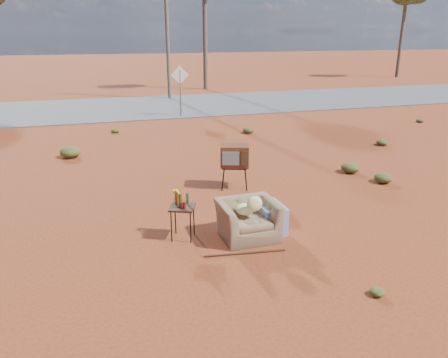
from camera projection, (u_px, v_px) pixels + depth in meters
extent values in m
plane|color=#92371D|center=(234.00, 237.00, 8.00)|extent=(140.00, 140.00, 0.00)
cube|color=#565659|center=(139.00, 107.00, 21.58)|extent=(140.00, 7.00, 0.04)
imported|color=#7D6144|center=(248.00, 214.00, 7.87)|extent=(1.06, 0.70, 0.91)
ellipsoid|color=#E7DC8D|center=(245.00, 209.00, 7.87)|extent=(0.33, 0.33, 0.19)
ellipsoid|color=#E7DC8D|center=(255.00, 204.00, 7.65)|extent=(0.29, 0.15, 0.29)
cube|color=navy|center=(270.00, 218.00, 8.16)|extent=(0.45, 0.69, 0.53)
cube|color=black|center=(235.00, 166.00, 10.37)|extent=(0.69, 0.61, 0.03)
cylinder|color=black|center=(223.00, 180.00, 10.26)|extent=(0.03, 0.03, 0.53)
cylinder|color=black|center=(246.00, 180.00, 10.25)|extent=(0.03, 0.03, 0.53)
cylinder|color=black|center=(224.00, 174.00, 10.66)|extent=(0.03, 0.03, 0.53)
cylinder|color=black|center=(245.00, 174.00, 10.64)|extent=(0.03, 0.03, 0.53)
cube|color=#5E2C17|center=(235.00, 155.00, 10.28)|extent=(0.78, 0.69, 0.51)
cube|color=slate|center=(231.00, 159.00, 10.03)|extent=(0.38, 0.14, 0.32)
cube|color=#472D19|center=(245.00, 159.00, 10.02)|extent=(0.15, 0.07, 0.36)
cube|color=#342113|center=(182.00, 207.00, 7.77)|extent=(0.57, 0.57, 0.03)
cylinder|color=black|center=(171.00, 226.00, 7.72)|extent=(0.02, 0.02, 0.60)
cylinder|color=black|center=(191.00, 227.00, 7.69)|extent=(0.02, 0.02, 0.60)
cylinder|color=black|center=(175.00, 218.00, 8.05)|extent=(0.02, 0.02, 0.60)
cylinder|color=black|center=(194.00, 219.00, 8.01)|extent=(0.02, 0.02, 0.60)
cylinder|color=#4F2E0D|center=(177.00, 199.00, 7.78)|extent=(0.06, 0.06, 0.22)
cylinder|color=#4F2E0D|center=(180.00, 201.00, 7.66)|extent=(0.06, 0.06, 0.24)
cylinder|color=#275524|center=(188.00, 199.00, 7.80)|extent=(0.05, 0.05, 0.21)
cylinder|color=#AA0D1A|center=(184.00, 205.00, 7.66)|extent=(0.06, 0.06, 0.11)
cylinder|color=silver|center=(176.00, 200.00, 7.88)|extent=(0.07, 0.07, 0.12)
ellipsoid|color=yellow|center=(176.00, 192.00, 7.83)|extent=(0.14, 0.14, 0.10)
cylinder|color=#532816|center=(245.00, 253.00, 7.38)|extent=(1.39, 0.23, 0.04)
cylinder|color=brown|center=(180.00, 94.00, 18.96)|extent=(0.06, 0.06, 2.00)
cube|color=silver|center=(180.00, 75.00, 18.70)|extent=(0.78, 0.04, 0.78)
cylinder|color=brown|center=(205.00, 32.00, 27.28)|extent=(0.28, 0.28, 7.00)
cylinder|color=brown|center=(402.00, 35.00, 34.79)|extent=(0.28, 0.28, 6.50)
cylinder|color=brown|center=(167.00, 23.00, 23.11)|extent=(0.20, 0.20, 8.00)
ellipsoid|color=#4A5324|center=(383.00, 178.00, 10.84)|extent=(0.44, 0.44, 0.24)
ellipsoid|color=#4A5324|center=(70.00, 152.00, 13.00)|extent=(0.60, 0.60, 0.33)
ellipsoid|color=#4A5324|center=(382.00, 142.00, 14.38)|extent=(0.36, 0.36, 0.20)
ellipsoid|color=#4A5324|center=(248.00, 130.00, 16.10)|extent=(0.40, 0.40, 0.22)
ellipsoid|color=#4A5324|center=(115.00, 131.00, 16.16)|extent=(0.30, 0.30, 0.17)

